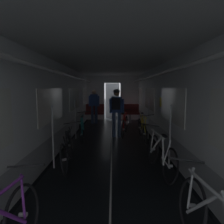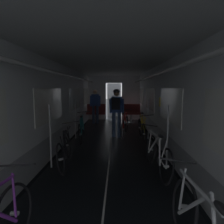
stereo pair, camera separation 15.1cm
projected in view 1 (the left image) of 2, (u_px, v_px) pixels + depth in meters
The scene contains 10 objects.
train_car_shell at pixel (112, 90), 5.69m from camera, with size 3.14×12.34×2.57m.
bench_seat_far_left at pixel (95, 111), 10.27m from camera, with size 0.98×0.51×0.95m.
bench_seat_far_right at pixel (130, 111), 10.26m from camera, with size 0.98×0.51×0.95m.
bicycle_black at pixel (67, 150), 4.48m from camera, with size 0.44×1.69×0.96m.
bicycle_yellow at pixel (142, 129), 6.75m from camera, with size 0.44×1.69×0.95m.
bicycle_white at pixel (160, 154), 4.16m from camera, with size 0.51×1.69×0.96m.
bicycle_teal at pixel (82, 130), 6.63m from camera, with size 0.44×1.69×0.95m.
person_cyclist_aisle at pixel (117, 108), 7.07m from camera, with size 0.55×0.42×1.73m.
bicycle_red_in_aisle at pixel (125, 125), 7.42m from camera, with size 0.46×1.67×0.94m.
person_standing_near_bench at pixel (94, 104), 9.85m from camera, with size 0.53×0.23×1.69m.
Camera 1 is at (0.04, -2.12, 1.75)m, focal length 31.93 mm.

